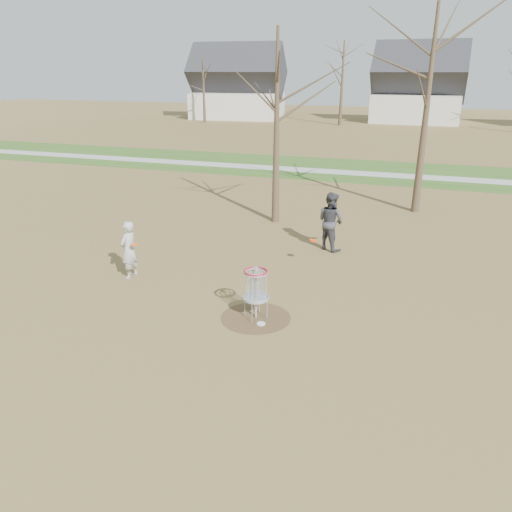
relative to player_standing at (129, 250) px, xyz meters
The scene contains 11 objects.
ground 4.76m from the player_standing, 16.50° to the right, with size 160.00×160.00×0.00m, color brown.
green_band 20.20m from the player_standing, 77.16° to the left, with size 160.00×8.00×0.01m, color #2D5119.
footpath 19.22m from the player_standing, 76.50° to the left, with size 160.00×1.50×0.01m, color #9E9E99.
dirt_circle 4.76m from the player_standing, 16.50° to the right, with size 1.80×1.80×0.01m, color #47331E.
player_standing is the anchor object (origin of this frame).
player_throwing 6.92m from the player_standing, 40.29° to the left, with size 0.99×0.77×2.05m, color #393A3F.
disc_grounded 5.07m from the player_standing, 19.01° to the right, with size 0.22×0.22×0.02m, color white.
discs_in_play 3.08m from the player_standing, 25.14° to the left, with size 5.01×2.94×0.27m.
disc_golf_basket 4.68m from the player_standing, 16.50° to the right, with size 0.64×0.64×1.35m.
bare_trees 35.31m from the player_standing, 79.70° to the left, with size 52.62×44.98×9.00m.
houses_row 52.05m from the player_standing, 80.25° to the left, with size 56.51×10.01×7.26m.
Camera 1 is at (3.64, -10.82, 5.96)m, focal length 35.00 mm.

